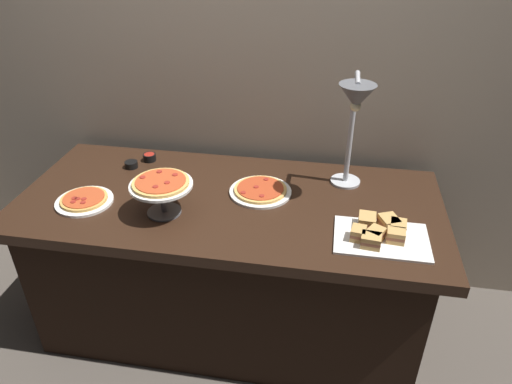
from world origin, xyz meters
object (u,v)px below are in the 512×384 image
object	(u,v)px
pizza_plate_front	(260,191)
sauce_cup_far	(150,157)
heat_lamp	(355,108)
pizza_plate_center	(84,200)
pizza_plate_raised_stand	(161,187)
sauce_cup_near	(131,164)
sandwich_platter	(380,233)

from	to	relation	value
pizza_plate_front	sauce_cup_far	size ratio (longest dim) A/B	4.38
heat_lamp	sauce_cup_far	world-z (taller)	heat_lamp
pizza_plate_center	pizza_plate_raised_stand	distance (m)	0.39
heat_lamp	pizza_plate_front	world-z (taller)	heat_lamp
pizza_plate_center	sauce_cup_near	world-z (taller)	sauce_cup_near
pizza_plate_center	pizza_plate_raised_stand	bearing A→B (deg)	-2.32
sandwich_platter	sauce_cup_far	size ratio (longest dim) A/B	5.65
heat_lamp	sauce_cup_near	xyz separation A→B (m)	(-1.06, 0.09, -0.40)
heat_lamp	sauce_cup_far	distance (m)	1.09
pizza_plate_raised_stand	sauce_cup_near	size ratio (longest dim) A/B	4.10
sauce_cup_near	sauce_cup_far	size ratio (longest dim) A/B	0.99
sauce_cup_far	pizza_plate_raised_stand	bearing A→B (deg)	-62.29
heat_lamp	pizza_plate_raised_stand	xyz separation A→B (m)	(-0.76, -0.27, -0.29)
sauce_cup_near	sauce_cup_far	world-z (taller)	sauce_cup_far
pizza_plate_center	sauce_cup_far	distance (m)	0.46
pizza_plate_front	sandwich_platter	xyz separation A→B (m)	(0.52, -0.26, 0.01)
heat_lamp	pizza_plate_front	size ratio (longest dim) A/B	1.90
sandwich_platter	sauce_cup_far	bearing A→B (deg)	157.26
pizza_plate_center	pizza_plate_raised_stand	size ratio (longest dim) A/B	0.95
sauce_cup_near	pizza_plate_front	bearing A→B (deg)	-10.95
pizza_plate_raised_stand	sauce_cup_far	xyz separation A→B (m)	(-0.24, 0.45, -0.11)
heat_lamp	sandwich_platter	world-z (taller)	heat_lamp
heat_lamp	pizza_plate_center	distance (m)	1.24
pizza_plate_center	sauce_cup_far	world-z (taller)	sauce_cup_far
pizza_plate_front	pizza_plate_raised_stand	world-z (taller)	pizza_plate_raised_stand
sauce_cup_far	heat_lamp	bearing A→B (deg)	-10.22
heat_lamp	sauce_cup_far	size ratio (longest dim) A/B	8.31
pizza_plate_front	sauce_cup_far	distance (m)	0.65
sandwich_platter	pizza_plate_raised_stand	bearing A→B (deg)	178.24
pizza_plate_raised_stand	sauce_cup_near	world-z (taller)	pizza_plate_raised_stand
sauce_cup_far	sandwich_platter	bearing A→B (deg)	-22.74
sauce_cup_near	sauce_cup_far	distance (m)	0.11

